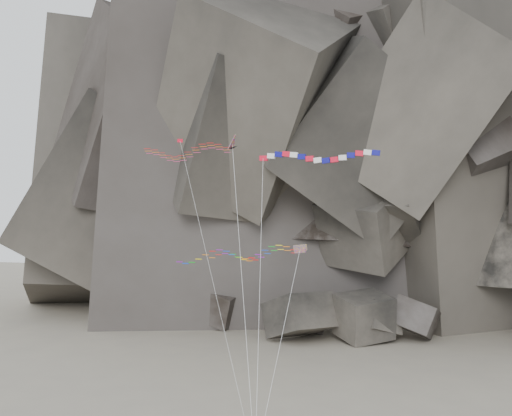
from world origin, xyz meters
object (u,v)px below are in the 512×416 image
(parafoil_kite, at_px, (234,254))
(pennant_kite, at_px, (197,216))
(banner_kite, at_px, (318,158))
(delta_kite, at_px, (184,151))

(parafoil_kite, distance_m, pennant_kite, 6.45)
(banner_kite, xyz_separation_m, pennant_kite, (-8.98, -6.75, -5.25))
(parafoil_kite, height_order, pennant_kite, pennant_kite)
(pennant_kite, bearing_deg, parafoil_kite, 42.48)
(delta_kite, distance_m, pennant_kite, 7.95)
(delta_kite, relative_size, parafoil_kite, 1.56)
(banner_kite, bearing_deg, parafoil_kite, -171.28)
(delta_kite, relative_size, pennant_kite, 1.02)
(banner_kite, xyz_separation_m, parafoil_kite, (-7.53, -1.60, -8.85))
(delta_kite, height_order, banner_kite, delta_kite)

